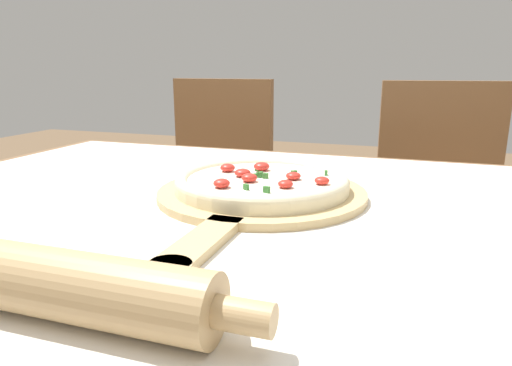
{
  "coord_description": "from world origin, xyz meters",
  "views": [
    {
      "loc": [
        0.27,
        -0.64,
        0.93
      ],
      "look_at": [
        0.05,
        0.02,
        0.76
      ],
      "focal_mm": 32.0,
      "sensor_mm": 36.0,
      "label": 1
    }
  ],
  "objects_px": {
    "pizza_peel": "(258,196)",
    "rolling_pin": "(23,277)",
    "chair_right": "(439,206)",
    "pizza": "(262,182)",
    "chair_left": "(214,186)"
  },
  "relations": [
    {
      "from": "pizza_peel",
      "to": "pizza",
      "type": "xyz_separation_m",
      "value": [
        -0.0,
        0.02,
        0.02
      ]
    },
    {
      "from": "chair_left",
      "to": "chair_right",
      "type": "xyz_separation_m",
      "value": [
        0.76,
        -0.0,
        0.0
      ]
    },
    {
      "from": "pizza_peel",
      "to": "rolling_pin",
      "type": "bearing_deg",
      "value": -102.32
    },
    {
      "from": "pizza_peel",
      "to": "chair_left",
      "type": "height_order",
      "value": "chair_left"
    },
    {
      "from": "pizza",
      "to": "rolling_pin",
      "type": "distance_m",
      "value": 0.41
    },
    {
      "from": "pizza_peel",
      "to": "chair_right",
      "type": "relative_size",
      "value": 0.56
    },
    {
      "from": "pizza",
      "to": "chair_left",
      "type": "relative_size",
      "value": 0.31
    },
    {
      "from": "pizza_peel",
      "to": "pizza",
      "type": "height_order",
      "value": "pizza"
    },
    {
      "from": "pizza",
      "to": "chair_right",
      "type": "relative_size",
      "value": 0.31
    },
    {
      "from": "pizza_peel",
      "to": "chair_left",
      "type": "bearing_deg",
      "value": 118.66
    },
    {
      "from": "pizza_peel",
      "to": "pizza",
      "type": "bearing_deg",
      "value": 90.17
    },
    {
      "from": "rolling_pin",
      "to": "chair_left",
      "type": "relative_size",
      "value": 0.51
    },
    {
      "from": "pizza_peel",
      "to": "pizza",
      "type": "relative_size",
      "value": 1.78
    },
    {
      "from": "pizza",
      "to": "rolling_pin",
      "type": "relative_size",
      "value": 0.62
    },
    {
      "from": "pizza",
      "to": "chair_left",
      "type": "height_order",
      "value": "chair_left"
    }
  ]
}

